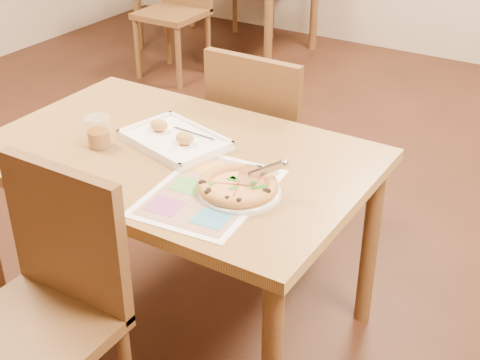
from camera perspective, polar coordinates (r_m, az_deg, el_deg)
The scene contains 9 objects.
dining_table at distance 2.29m, azimuth -5.54°, elevation 0.50°, with size 1.30×0.85×0.72m.
chair_near at distance 1.97m, azimuth -16.03°, elevation -8.56°, with size 0.42×0.42×0.47m.
chair_far at distance 2.77m, azimuth 1.97°, elevation 4.43°, with size 0.42×0.42×0.47m.
plate at distance 1.99m, azimuth 0.00°, elevation -1.08°, with size 0.25×0.25×0.01m, color silver.
pizza at distance 1.99m, azimuth -0.18°, elevation -0.51°, with size 0.24×0.24×0.04m.
pizza_cutter at distance 1.96m, azimuth 1.89°, elevation 0.75°, with size 0.12×0.09×0.08m.
appetizer_tray at distance 2.30m, azimuth -5.62°, elevation 3.43°, with size 0.40×0.32×0.06m.
glass_tumbler at distance 2.31m, azimuth -11.96°, elevation 3.88°, with size 0.09×0.09×0.11m.
menu at distance 2.01m, azimuth -2.62°, elevation -1.03°, with size 0.33×0.46×0.01m, color white.
Camera 1 is at (1.23, -1.58, 1.75)m, focal length 50.00 mm.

